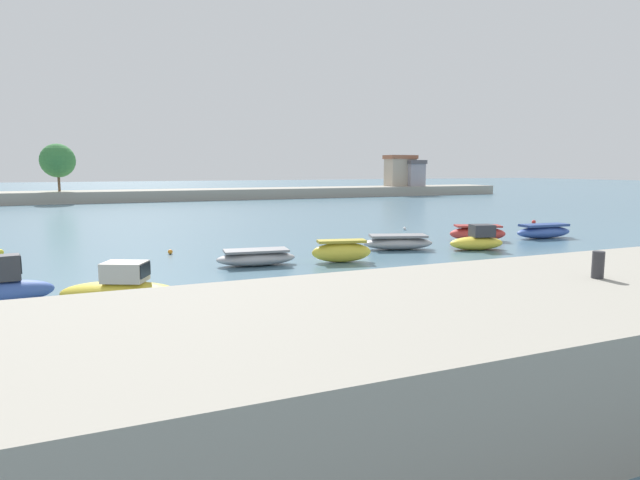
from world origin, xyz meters
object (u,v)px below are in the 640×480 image
(moored_boat_3, at_px, (342,251))
(moored_boat_7, at_px, (544,231))
(mooring_buoy_0, at_px, (405,228))
(mooring_buoy_2, at_px, (0,252))
(moored_boat_1, at_px, (122,291))
(moored_boat_2, at_px, (256,258))
(mooring_bollard, at_px, (598,265))
(mooring_buoy_4, at_px, (534,222))
(mooring_buoy_1, at_px, (170,252))
(moored_boat_6, at_px, (478,233))
(moored_boat_5, at_px, (478,240))
(moored_boat_4, at_px, (398,242))

(moored_boat_3, distance_m, moored_boat_7, 17.98)
(moored_boat_3, relative_size, mooring_buoy_0, 12.85)
(mooring_buoy_2, bearing_deg, moored_boat_1, -68.91)
(moored_boat_2, height_order, moored_boat_7, moored_boat_7)
(moored_boat_7, bearing_deg, moored_boat_1, -159.16)
(mooring_bollard, xyz_separation_m, moored_boat_3, (1.32, 16.77, -2.17))
(mooring_buoy_4, bearing_deg, mooring_buoy_1, -171.91)
(moored_boat_6, bearing_deg, mooring_buoy_2, -167.30)
(moored_boat_3, relative_size, moored_boat_5, 0.93)
(moored_boat_3, bearing_deg, mooring_buoy_4, 37.28)
(moored_boat_3, relative_size, moored_boat_6, 0.82)
(moored_boat_3, xyz_separation_m, moored_boat_7, (17.69, 3.20, -0.09))
(moored_boat_1, bearing_deg, moored_boat_3, 51.04)
(moored_boat_6, height_order, mooring_buoy_1, moored_boat_6)
(mooring_bollard, height_order, moored_boat_1, mooring_bollard)
(moored_boat_6, bearing_deg, mooring_buoy_1, -162.98)
(moored_boat_2, xyz_separation_m, mooring_buoy_2, (-12.70, 8.87, -0.21))
(moored_boat_2, bearing_deg, moored_boat_6, 17.42)
(moored_boat_6, distance_m, mooring_buoy_0, 7.65)
(moored_boat_5, height_order, moored_boat_6, moored_boat_5)
(moored_boat_4, bearing_deg, moored_boat_3, -133.99)
(moored_boat_1, height_order, moored_boat_7, moored_boat_1)
(mooring_bollard, relative_size, mooring_buoy_2, 1.72)
(moored_boat_3, xyz_separation_m, moored_boat_5, (9.61, 0.61, 0.00))
(moored_boat_4, bearing_deg, mooring_buoy_1, -176.91)
(moored_boat_4, relative_size, mooring_buoy_1, 16.46)
(moored_boat_7, relative_size, mooring_buoy_2, 12.24)
(moored_boat_6, distance_m, mooring_buoy_1, 20.59)
(moored_boat_4, height_order, moored_boat_6, moored_boat_6)
(moored_boat_4, relative_size, moored_boat_5, 1.27)
(mooring_buoy_0, bearing_deg, moored_boat_4, -124.41)
(moored_boat_5, height_order, mooring_buoy_4, moored_boat_5)
(moored_boat_6, relative_size, mooring_buoy_1, 14.62)
(moored_boat_5, relative_size, mooring_buoy_1, 12.94)
(mooring_bollard, height_order, mooring_buoy_2, mooring_bollard)
(moored_boat_7, distance_m, mooring_buoy_0, 10.53)
(moored_boat_3, distance_m, mooring_buoy_2, 19.77)
(moored_boat_5, relative_size, moored_boat_7, 0.79)
(mooring_bollard, relative_size, moored_boat_5, 0.18)
(moored_boat_3, bearing_deg, moored_boat_2, -177.79)
(moored_boat_1, relative_size, moored_boat_2, 1.11)
(moored_boat_2, distance_m, mooring_buoy_1, 6.57)
(moored_boat_1, height_order, moored_boat_2, moored_boat_1)
(moored_boat_2, bearing_deg, moored_boat_1, -130.64)
(moored_boat_3, bearing_deg, mooring_buoy_2, 163.63)
(moored_boat_4, bearing_deg, moored_boat_5, -6.26)
(mooring_buoy_0, bearing_deg, mooring_buoy_4, -2.01)
(moored_boat_6, xyz_separation_m, mooring_buoy_0, (-1.16, 7.56, -0.40))
(mooring_buoy_0, xyz_separation_m, mooring_buoy_1, (-19.29, -5.11, 0.01))
(mooring_bollard, distance_m, moored_boat_3, 16.97)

